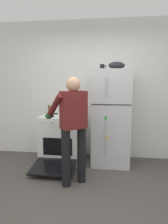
{
  "coord_description": "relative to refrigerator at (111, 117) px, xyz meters",
  "views": [
    {
      "loc": [
        0.41,
        -2.25,
        1.56
      ],
      "look_at": [
        -0.09,
        1.32,
        1.0
      ],
      "focal_mm": 33.55,
      "sensor_mm": 36.0,
      "label": 1
    }
  ],
  "objects": [
    {
      "name": "pepper_mill",
      "position": [
        -1.24,
        0.2,
        0.1
      ],
      "size": [
        0.05,
        0.05,
        0.16
      ],
      "primitive_type": "cylinder",
      "color": "brown",
      "rests_on": "stove_range"
    },
    {
      "name": "stove_range",
      "position": [
        -0.94,
        -0.02,
        -0.44
      ],
      "size": [
        0.76,
        1.2,
        0.89
      ],
      "color": "white",
      "rests_on": "ground"
    },
    {
      "name": "coffee_mug",
      "position": [
        -0.18,
        0.05,
        0.92
      ],
      "size": [
        0.11,
        0.08,
        0.1
      ],
      "color": "black",
      "rests_on": "refrigerator"
    },
    {
      "name": "person_cook",
      "position": [
        -0.56,
        -0.87,
        0.09
      ],
      "size": [
        0.7,
        0.75,
        1.6
      ],
      "color": "black",
      "rests_on": "ground"
    },
    {
      "name": "refrigerator",
      "position": [
        0.0,
        0.0,
        0.0
      ],
      "size": [
        0.68,
        0.72,
        1.74
      ],
      "color": "silver",
      "rests_on": "ground"
    },
    {
      "name": "kitchen_wall_back",
      "position": [
        -0.38,
        0.38,
        0.48
      ],
      "size": [
        6.0,
        0.1,
        2.7
      ],
      "primitive_type": "cube",
      "color": "white",
      "rests_on": "ground"
    },
    {
      "name": "mixing_bowl",
      "position": [
        0.08,
        0.0,
        0.94
      ],
      "size": [
        0.29,
        0.29,
        0.13
      ],
      "primitive_type": "ellipsoid",
      "color": "black",
      "rests_on": "refrigerator"
    },
    {
      "name": "ground",
      "position": [
        -0.38,
        -1.57,
        -0.87
      ],
      "size": [
        8.0,
        8.0,
        0.0
      ],
      "primitive_type": "plane",
      "color": "#4C4742"
    },
    {
      "name": "red_pot",
      "position": [
        -0.78,
        -0.05,
        0.07
      ],
      "size": [
        0.32,
        0.22,
        0.1
      ],
      "color": "#236638",
      "rests_on": "stove_range"
    }
  ]
}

